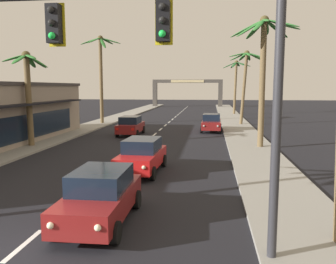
# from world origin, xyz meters

# --- Properties ---
(ground_plane) EXTENTS (220.00, 220.00, 0.00)m
(ground_plane) POSITION_xyz_m (0.00, 0.00, 0.00)
(ground_plane) COLOR black
(sidewalk_right) EXTENTS (3.20, 110.00, 0.14)m
(sidewalk_right) POSITION_xyz_m (7.80, 20.00, 0.07)
(sidewalk_right) COLOR gray
(sidewalk_right) RESTS_ON ground
(sidewalk_left) EXTENTS (3.20, 110.00, 0.14)m
(sidewalk_left) POSITION_xyz_m (-7.80, 20.00, 0.07)
(sidewalk_left) COLOR gray
(sidewalk_left) RESTS_ON ground
(lane_markings) EXTENTS (4.28, 88.10, 0.01)m
(lane_markings) POSITION_xyz_m (0.41, 20.27, 0.00)
(lane_markings) COLOR silver
(lane_markings) RESTS_ON ground
(traffic_signal_mast) EXTENTS (10.78, 0.41, 7.19)m
(traffic_signal_mast) POSITION_xyz_m (2.90, 0.60, 5.18)
(traffic_signal_mast) COLOR #2D2D33
(traffic_signal_mast) RESTS_ON ground
(sedan_lead_at_stop_bar) EXTENTS (1.97, 4.46, 1.68)m
(sedan_lead_at_stop_bar) POSITION_xyz_m (1.58, 2.54, 0.85)
(sedan_lead_at_stop_bar) COLOR maroon
(sedan_lead_at_stop_bar) RESTS_ON ground
(sedan_third_in_queue) EXTENTS (2.10, 4.51, 1.68)m
(sedan_third_in_queue) POSITION_xyz_m (1.59, 9.17, 0.85)
(sedan_third_in_queue) COLOR red
(sedan_third_in_queue) RESTS_ON ground
(sedan_oncoming_far) EXTENTS (1.95, 4.45, 1.68)m
(sedan_oncoming_far) POSITION_xyz_m (-2.05, 22.44, 0.85)
(sedan_oncoming_far) COLOR maroon
(sedan_oncoming_far) RESTS_ON ground
(sedan_parked_nearest_kerb) EXTENTS (2.02, 4.48, 1.68)m
(sedan_parked_nearest_kerb) POSITION_xyz_m (5.08, 25.90, 0.85)
(sedan_parked_nearest_kerb) COLOR maroon
(sedan_parked_nearest_kerb) RESTS_ON ground
(palm_left_second) EXTENTS (3.11, 3.08, 6.71)m
(palm_left_second) POSITION_xyz_m (-7.66, 15.40, 4.54)
(palm_left_second) COLOR brown
(palm_left_second) RESTS_ON ground
(palm_left_third) EXTENTS (4.61, 4.47, 9.97)m
(palm_left_third) POSITION_xyz_m (-7.40, 31.13, 6.69)
(palm_left_third) COLOR brown
(palm_left_third) RESTS_ON ground
(palm_right_second) EXTENTS (4.67, 4.83, 8.95)m
(palm_right_second) POSITION_xyz_m (8.45, 16.81, 6.37)
(palm_right_second) COLOR brown
(palm_right_second) RESTS_ON ground
(palm_right_third) EXTENTS (3.86, 3.91, 8.22)m
(palm_right_third) POSITION_xyz_m (8.75, 31.95, 6.11)
(palm_right_third) COLOR brown
(palm_right_third) RESTS_ON ground
(palm_right_farthest) EXTENTS (4.24, 4.20, 8.26)m
(palm_right_farthest) POSITION_xyz_m (8.76, 47.10, 5.76)
(palm_right_farthest) COLOR brown
(palm_right_farthest) RESTS_ON ground
(town_gateway_arch) EXTENTS (14.91, 0.90, 5.83)m
(town_gateway_arch) POSITION_xyz_m (0.00, 67.32, 3.85)
(town_gateway_arch) COLOR #423D38
(town_gateway_arch) RESTS_ON ground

